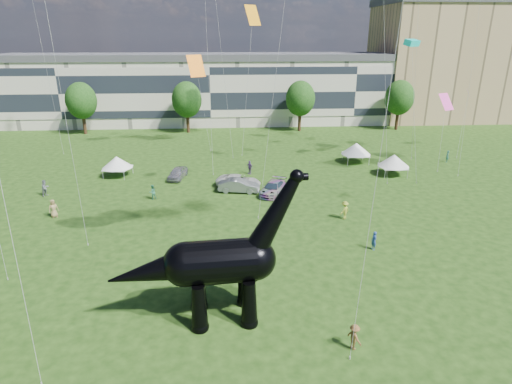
{
  "coord_description": "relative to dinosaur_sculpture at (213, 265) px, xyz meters",
  "views": [
    {
      "loc": [
        -4.98,
        -23.04,
        16.51
      ],
      "look_at": [
        -2.9,
        8.0,
        5.0
      ],
      "focal_mm": 30.0,
      "sensor_mm": 36.0,
      "label": 1
    }
  ],
  "objects": [
    {
      "name": "ground",
      "position": [
        6.02,
        0.66,
        -3.68
      ],
      "size": [
        220.0,
        220.0,
        0.0
      ],
      "primitive_type": "plane",
      "color": "#16330C",
      "rests_on": "ground"
    },
    {
      "name": "apartment_block",
      "position": [
        46.02,
        65.66,
        7.32
      ],
      "size": [
        28.0,
        18.0,
        22.0
      ],
      "primitive_type": "cube",
      "color": "tan",
      "rests_on": "ground"
    },
    {
      "name": "gazebo_far",
      "position": [
        18.38,
        32.92,
        -1.76
      ],
      "size": [
        3.93,
        3.93,
        2.73
      ],
      "rotation": [
        0.0,
        0.0,
        -0.0
      ],
      "color": "white",
      "rests_on": "ground"
    },
    {
      "name": "dinosaur_sculpture",
      "position": [
        0.0,
        0.0,
        0.0
      ],
      "size": [
        11.94,
        3.49,
        9.74
      ],
      "rotation": [
        0.0,
        0.0,
        0.08
      ],
      "color": "black",
      "rests_on": "ground"
    },
    {
      "name": "tree_mid_right",
      "position": [
        14.02,
        53.66,
        2.62
      ],
      "size": [
        5.2,
        5.2,
        9.44
      ],
      "color": "#382314",
      "rests_on": "ground"
    },
    {
      "name": "terrace_row",
      "position": [
        -1.98,
        62.66,
        2.32
      ],
      "size": [
        78.0,
        11.0,
        12.0
      ],
      "primitive_type": "cube",
      "color": "beige",
      "rests_on": "ground"
    },
    {
      "name": "car_grey",
      "position": [
        2.14,
        22.29,
        -2.93
      ],
      "size": [
        4.74,
        2.33,
        1.5
      ],
      "primitive_type": "imported",
      "rotation": [
        0.0,
        0.0,
        1.4
      ],
      "color": "gray",
      "rests_on": "ground"
    },
    {
      "name": "visitors",
      "position": [
        0.22,
        16.49,
        -2.82
      ],
      "size": [
        50.54,
        36.6,
        1.82
      ],
      "color": "gray",
      "rests_on": "ground"
    },
    {
      "name": "gazebo_left",
      "position": [
        -12.6,
        28.95,
        -1.9
      ],
      "size": [
        4.24,
        4.24,
        2.53
      ],
      "rotation": [
        0.0,
        0.0,
        -0.19
      ],
      "color": "silver",
      "rests_on": "ground"
    },
    {
      "name": "tree_far_right",
      "position": [
        32.02,
        53.66,
        2.62
      ],
      "size": [
        5.2,
        5.2,
        9.44
      ],
      "color": "#382314",
      "rests_on": "ground"
    },
    {
      "name": "car_white",
      "position": [
        2.15,
        23.9,
        -2.97
      ],
      "size": [
        5.56,
        3.92,
        1.41
      ],
      "primitive_type": "imported",
      "rotation": [
        0.0,
        0.0,
        1.22
      ],
      "color": "silver",
      "rests_on": "ground"
    },
    {
      "name": "car_silver",
      "position": [
        -5.15,
        27.48,
        -2.99
      ],
      "size": [
        2.5,
        4.31,
        1.38
      ],
      "primitive_type": "imported",
      "rotation": [
        0.0,
        0.0,
        -0.23
      ],
      "color": "#BCBCC1",
      "rests_on": "ground"
    },
    {
      "name": "gazebo_near",
      "position": [
        21.44,
        27.2,
        -1.83
      ],
      "size": [
        3.93,
        3.93,
        2.62
      ],
      "rotation": [
        0.0,
        0.0,
        -0.05
      ],
      "color": "silver",
      "rests_on": "ground"
    },
    {
      "name": "car_dark",
      "position": [
        5.85,
        21.41,
        -2.99
      ],
      "size": [
        3.75,
        5.13,
        1.38
      ],
      "primitive_type": "imported",
      "rotation": [
        0.0,
        0.0,
        -0.43
      ],
      "color": "#595960",
      "rests_on": "ground"
    },
    {
      "name": "tree_far_left",
      "position": [
        -23.98,
        53.66,
        2.62
      ],
      "size": [
        5.2,
        5.2,
        9.44
      ],
      "color": "#382314",
      "rests_on": "ground"
    },
    {
      "name": "tree_mid_left",
      "position": [
        -5.98,
        53.66,
        2.62
      ],
      "size": [
        5.2,
        5.2,
        9.44
      ],
      "color": "#382314",
      "rests_on": "ground"
    }
  ]
}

